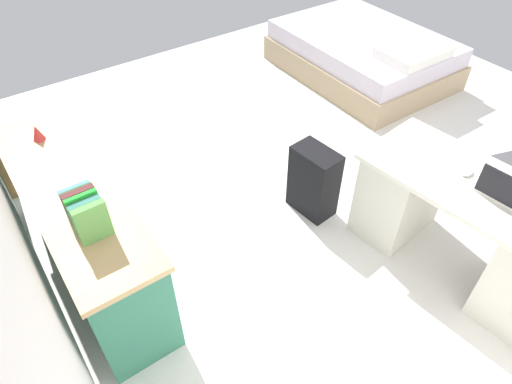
{
  "coord_description": "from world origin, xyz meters",
  "views": [
    {
      "loc": [
        -2.1,
        2.32,
        2.59
      ],
      "look_at": [
        -0.36,
        1.09,
        0.6
      ],
      "focal_mm": 31.52,
      "sensor_mm": 36.0,
      "label": 1
    }
  ],
  "objects_px": {
    "bed": "(363,54)",
    "laptop": "(506,192)",
    "figurine_small": "(37,133)",
    "desk": "(463,225)",
    "computer_mouse": "(468,172)",
    "credenza": "(85,230)",
    "suitcase_black": "(314,181)"
  },
  "relations": [
    {
      "from": "laptop",
      "to": "computer_mouse",
      "type": "relative_size",
      "value": 3.31
    },
    {
      "from": "desk",
      "to": "figurine_small",
      "type": "relative_size",
      "value": 13.64
    },
    {
      "from": "credenza",
      "to": "bed",
      "type": "relative_size",
      "value": 0.94
    },
    {
      "from": "laptop",
      "to": "figurine_small",
      "type": "bearing_deg",
      "value": 44.64
    },
    {
      "from": "suitcase_black",
      "to": "laptop",
      "type": "height_order",
      "value": "laptop"
    },
    {
      "from": "bed",
      "to": "suitcase_black",
      "type": "distance_m",
      "value": 2.37
    },
    {
      "from": "bed",
      "to": "computer_mouse",
      "type": "xyz_separation_m",
      "value": [
        -2.24,
        1.45,
        0.51
      ]
    },
    {
      "from": "bed",
      "to": "credenza",
      "type": "bearing_deg",
      "value": 105.06
    },
    {
      "from": "credenza",
      "to": "figurine_small",
      "type": "relative_size",
      "value": 16.36
    },
    {
      "from": "desk",
      "to": "credenza",
      "type": "xyz_separation_m",
      "value": [
        1.41,
        2.07,
        0.01
      ]
    },
    {
      "from": "suitcase_black",
      "to": "figurine_small",
      "type": "relative_size",
      "value": 5.23
    },
    {
      "from": "desk",
      "to": "computer_mouse",
      "type": "height_order",
      "value": "computer_mouse"
    },
    {
      "from": "credenza",
      "to": "bed",
      "type": "distance_m",
      "value": 3.69
    },
    {
      "from": "bed",
      "to": "laptop",
      "type": "distance_m",
      "value": 2.95
    },
    {
      "from": "credenza",
      "to": "laptop",
      "type": "xyz_separation_m",
      "value": [
        -1.55,
        -2.09,
        0.39
      ]
    },
    {
      "from": "credenza",
      "to": "suitcase_black",
      "type": "distance_m",
      "value": 1.68
    },
    {
      "from": "suitcase_black",
      "to": "computer_mouse",
      "type": "xyz_separation_m",
      "value": [
        -0.87,
        -0.48,
        0.46
      ]
    },
    {
      "from": "bed",
      "to": "figurine_small",
      "type": "xyz_separation_m",
      "value": [
        -0.38,
        3.56,
        0.6
      ]
    },
    {
      "from": "bed",
      "to": "laptop",
      "type": "height_order",
      "value": "laptop"
    },
    {
      "from": "bed",
      "to": "figurine_small",
      "type": "height_order",
      "value": "figurine_small"
    },
    {
      "from": "credenza",
      "to": "desk",
      "type": "bearing_deg",
      "value": -124.12
    },
    {
      "from": "desk",
      "to": "credenza",
      "type": "distance_m",
      "value": 2.51
    },
    {
      "from": "laptop",
      "to": "figurine_small",
      "type": "distance_m",
      "value": 2.98
    },
    {
      "from": "desk",
      "to": "bed",
      "type": "xyz_separation_m",
      "value": [
        2.36,
        -1.48,
        -0.14
      ]
    },
    {
      "from": "laptop",
      "to": "figurine_small",
      "type": "xyz_separation_m",
      "value": [
        2.12,
        2.09,
        0.06
      ]
    },
    {
      "from": "desk",
      "to": "bed",
      "type": "height_order",
      "value": "desk"
    },
    {
      "from": "credenza",
      "to": "figurine_small",
      "type": "distance_m",
      "value": 0.73
    },
    {
      "from": "bed",
      "to": "computer_mouse",
      "type": "distance_m",
      "value": 2.72
    },
    {
      "from": "desk",
      "to": "bed",
      "type": "bearing_deg",
      "value": -32.09
    },
    {
      "from": "desk",
      "to": "figurine_small",
      "type": "bearing_deg",
      "value": 46.35
    },
    {
      "from": "desk",
      "to": "suitcase_black",
      "type": "xyz_separation_m",
      "value": [
        0.99,
        0.45,
        -0.1
      ]
    },
    {
      "from": "laptop",
      "to": "figurine_small",
      "type": "relative_size",
      "value": 3.01
    }
  ]
}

